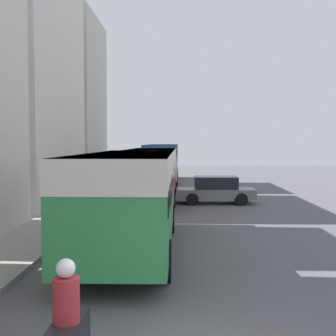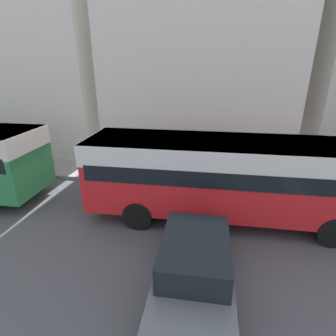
% 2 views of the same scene
% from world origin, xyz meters
% --- Properties ---
extents(building_far_terrace, '(6.30, 10.00, 12.10)m').
position_xyz_m(building_far_terrace, '(-9.35, 18.35, 6.05)').
color(building_far_terrace, silver).
rests_on(building_far_terrace, ground_plane).
extents(building_end_row, '(6.95, 8.25, 12.26)m').
position_xyz_m(building_end_row, '(-9.68, 28.34, 6.13)').
color(building_end_row, beige).
rests_on(building_end_row, ground_plane).
extents(bus_lead, '(2.54, 9.59, 2.94)m').
position_xyz_m(bus_lead, '(-1.68, 7.79, 1.92)').
color(bus_lead, '#2D8447').
rests_on(bus_lead, ground_plane).
extents(bus_following, '(2.61, 9.91, 2.88)m').
position_xyz_m(bus_following, '(-1.74, 19.92, 1.88)').
color(bus_following, red).
rests_on(bus_following, ground_plane).
extents(bus_third_in_line, '(2.55, 11.35, 3.05)m').
position_xyz_m(bus_third_in_line, '(-1.65, 32.03, 1.98)').
color(bus_third_in_line, silver).
rests_on(bus_third_in_line, ground_plane).
extents(motorcycle_behind_lead, '(0.39, 2.24, 1.73)m').
position_xyz_m(motorcycle_behind_lead, '(-1.71, 0.19, 0.68)').
color(motorcycle_behind_lead, black).
rests_on(motorcycle_behind_lead, ground_plane).
extents(car_crossing, '(4.09, 1.86, 1.44)m').
position_xyz_m(car_crossing, '(1.71, 18.90, 0.75)').
color(car_crossing, slate).
rests_on(car_crossing, ground_plane).
extents(pedestrian_near_curb, '(0.33, 0.33, 1.75)m').
position_xyz_m(pedestrian_near_curb, '(-5.22, 32.09, 1.06)').
color(pedestrian_near_curb, '#232838').
rests_on(pedestrian_near_curb, sidewalk).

